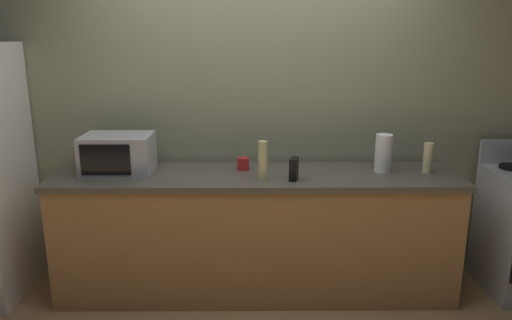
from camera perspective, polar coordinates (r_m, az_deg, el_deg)
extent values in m
plane|color=#A87F51|center=(3.44, 0.05, -18.12)|extent=(8.00, 8.00, 0.00)
cube|color=gray|center=(3.73, -0.04, 6.80)|extent=(6.40, 0.10, 2.70)
cube|color=#B27F4C|center=(3.59, 0.00, -8.84)|extent=(2.80, 0.60, 0.86)
cube|color=#514C42|center=(3.43, 0.00, -1.94)|extent=(2.84, 0.64, 0.04)
cylinder|color=black|center=(4.01, 27.77, -0.74)|extent=(0.18, 0.18, 0.02)
cube|color=#B7BABF|center=(3.57, -15.82, 0.72)|extent=(0.48, 0.34, 0.27)
cube|color=black|center=(3.42, -17.21, 0.01)|extent=(0.34, 0.01, 0.21)
cylinder|color=white|center=(3.56, 14.67, 0.77)|extent=(0.12, 0.12, 0.27)
cube|color=black|center=(3.28, 4.45, -1.06)|extent=(0.07, 0.12, 0.15)
cylinder|color=beige|center=(3.64, 19.46, 0.24)|extent=(0.07, 0.07, 0.21)
cylinder|color=beige|center=(3.24, 0.80, -0.10)|extent=(0.06, 0.06, 0.27)
cylinder|color=red|center=(3.52, -1.51, -0.43)|extent=(0.08, 0.08, 0.09)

